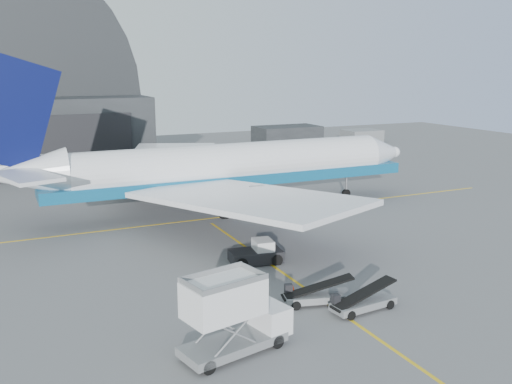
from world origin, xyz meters
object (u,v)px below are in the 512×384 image
catering_truck (232,316)px  belt_loader_a (316,296)px  pushback_tug (257,254)px  airliner (218,168)px  belt_loader_b (363,302)px

catering_truck → belt_loader_a: catering_truck is taller
pushback_tug → airliner: bearing=87.4°
airliner → belt_loader_a: (-3.34, -28.16, -4.56)m
airliner → belt_loader_b: airliner is taller
belt_loader_a → belt_loader_b: bearing=-31.3°
airliner → belt_loader_a: size_ratio=9.89×
belt_loader_a → pushback_tug: bearing=105.2°
airliner → belt_loader_b: bearing=-91.9°
catering_truck → belt_loader_b: bearing=-3.0°
catering_truck → belt_loader_a: size_ratio=1.37×
belt_loader_a → belt_loader_b: (2.33, -2.39, -0.00)m
belt_loader_a → catering_truck: bearing=-138.9°
catering_truck → belt_loader_b: 10.94m
airliner → pushback_tug: 19.14m
catering_truck → pushback_tug: 16.34m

